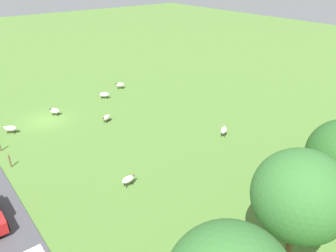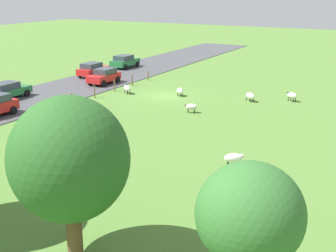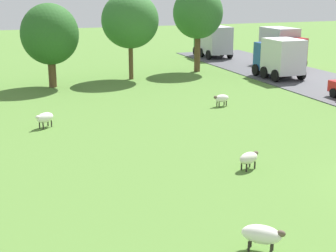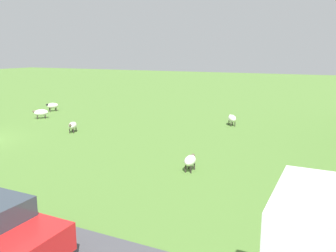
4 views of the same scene
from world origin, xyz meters
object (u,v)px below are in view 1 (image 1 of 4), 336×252
Objects in this scene: sheep_5 at (55,111)px; tree_1 at (300,196)px; sheep_0 at (107,117)px; sheep_4 at (120,85)px; sheep_1 at (11,128)px; sheep_6 at (128,179)px; sheep_3 at (224,130)px; sheep_2 at (104,94)px.

sheep_5 is 27.06m from tree_1.
sheep_0 is 9.90m from sheep_4.
sheep_1 is 15.18m from sheep_4.
tree_1 reaches higher than sheep_5.
sheep_4 is 1.05× the size of sheep_6.
tree_1 reaches higher than sheep_3.
sheep_5 is at bearing 9.84° from sheep_2.
sheep_3 reaches higher than sheep_6.
sheep_1 is at bearing 17.27° from sheep_5.
sheep_6 is at bearing 107.71° from sheep_1.
sheep_6 is 12.35m from tree_1.
sheep_2 is at bearing 29.20° from sheep_4.
sheep_3 reaches higher than sheep_1.
sheep_6 is (-4.42, 13.83, -0.00)m from sheep_1.
sheep_3 reaches higher than sheep_5.
sheep_4 reaches higher than sheep_6.
sheep_6 is at bearing 61.06° from sheep_4.
tree_1 is (7.42, 29.56, 4.20)m from sheep_4.
sheep_2 is 17.82m from sheep_6.
sheep_3 is at bearing 140.79° from sheep_1.
sheep_3 is at bearing -124.11° from tree_1.
sheep_5 is at bearing 16.85° from sheep_4.
sheep_1 is (8.36, -3.31, 0.02)m from sheep_0.
sheep_5 is 1.01× the size of sheep_6.
tree_1 reaches higher than sheep_2.
sheep_0 is 8.99m from sheep_1.
sheep_4 is (-6.15, -7.75, 0.05)m from sheep_0.
sheep_1 is at bearing -39.21° from sheep_3.
sheep_2 reaches higher than sheep_0.
sheep_0 is at bearing -52.55° from sheep_3.
sheep_0 is 22.25m from tree_1.
sheep_5 is at bearing -162.73° from sheep_1.
sheep_2 is 28.37m from tree_1.
sheep_0 is 0.16× the size of tree_1.
tree_1 is at bearing 75.91° from sheep_4.
sheep_0 is at bearing 63.88° from sheep_2.
sheep_0 is 5.96m from sheep_5.
sheep_4 is at bearing -163.15° from sheep_5.
sheep_2 reaches higher than sheep_6.
tree_1 is at bearing 103.37° from sheep_6.
sheep_1 is 14.52m from sheep_6.
sheep_1 is at bearing -21.62° from sheep_0.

